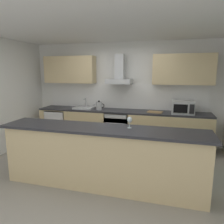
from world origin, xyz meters
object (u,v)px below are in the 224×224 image
range_hood (120,75)px  wine_glass (130,120)px  kettle (99,106)px  chopping_board (155,112)px  oven (118,127)px  microwave (183,107)px  sink (84,108)px  refrigerator (59,124)px

range_hood → wine_glass: range_hood is taller
kettle → chopping_board: size_ratio=0.85×
range_hood → oven: bearing=-90.0°
microwave → chopping_board: microwave is taller
microwave → wine_glass: size_ratio=2.81×
sink → chopping_board: size_ratio=1.47×
range_hood → wine_glass: bearing=-72.5°
refrigerator → sink: 0.90m
microwave → oven: bearing=179.0°
kettle → chopping_board: kettle is taller
oven → kettle: bearing=-176.1°
refrigerator → microwave: (3.21, -0.03, 0.62)m
oven → range_hood: size_ratio=1.11×
kettle → chopping_board: (1.41, 0.01, -0.09)m
microwave → range_hood: 1.71m
wine_glass → kettle: bearing=121.1°
refrigerator → kettle: size_ratio=2.94×
sink → chopping_board: (1.84, -0.03, -0.02)m
microwave → wine_glass: (-0.89, -1.90, 0.07)m
sink → wine_glass: wine_glass is taller
kettle → range_hood: range_hood is taller
refrigerator → wine_glass: wine_glass is taller
sink → kettle: size_ratio=1.73×
refrigerator → chopping_board: (2.58, -0.02, 0.49)m
refrigerator → range_hood: 2.16m
refrigerator → oven: bearing=0.1°
chopping_board → kettle: bearing=-179.6°
oven → chopping_board: (0.91, -0.02, 0.45)m
range_hood → chopping_board: size_ratio=2.12×
microwave → refrigerator: bearing=179.6°
kettle → chopping_board: 1.41m
microwave → wine_glass: 2.10m
oven → sink: size_ratio=1.60×
sink → kettle: sink is taller
wine_glass → chopping_board: size_ratio=0.52×
oven → refrigerator: bearing=-179.9°
oven → range_hood: bearing=90.0°
wine_glass → chopping_board: wine_glass is taller
oven → sink: sink is taller
kettle → range_hood: (0.49, 0.16, 0.78)m
sink → kettle: (0.43, -0.04, 0.08)m
sink → kettle: 0.44m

